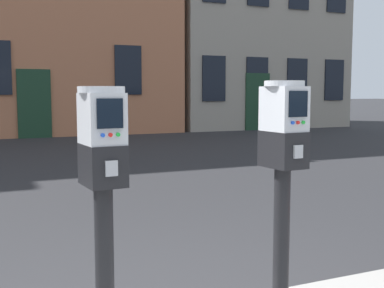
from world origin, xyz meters
The scene contains 2 objects.
parking_meter_near_kerb centered at (-0.53, -0.14, 1.03)m, with size 0.23×0.26×1.29m.
parking_meter_twin_adjacent centered at (0.47, -0.14, 1.05)m, with size 0.23×0.26×1.32m.
Camera 1 is at (-1.09, -2.40, 1.40)m, focal length 46.61 mm.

